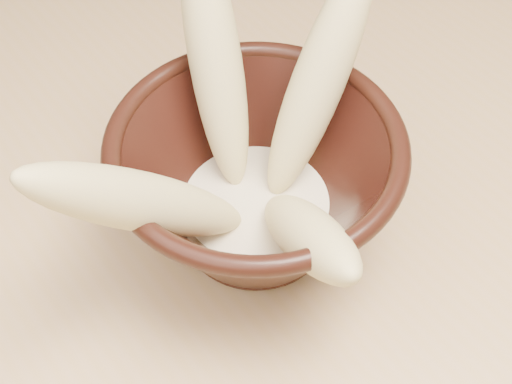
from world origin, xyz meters
TOP-DOWN VIEW (x-y plane):
  - table at (0.00, 0.00)m, footprint 1.20×0.80m
  - bowl at (-0.11, -0.05)m, footprint 0.18×0.18m
  - milk_puddle at (-0.11, -0.05)m, footprint 0.10×0.10m
  - banana_upright at (-0.10, 0.01)m, footprint 0.07×0.12m
  - banana_left at (-0.19, -0.05)m, footprint 0.14×0.05m
  - banana_right at (-0.05, -0.04)m, footprint 0.12×0.07m
  - banana_front at (-0.12, -0.11)m, footprint 0.07×0.13m

SIDE VIEW (x-z plane):
  - table at x=0.00m, z-range 0.30..1.05m
  - milk_puddle at x=-0.11m, z-range 0.78..0.79m
  - bowl at x=-0.11m, z-range 0.76..0.86m
  - banana_front at x=-0.12m, z-range 0.77..0.87m
  - banana_left at x=-0.19m, z-range 0.78..0.91m
  - banana_right at x=-0.05m, z-range 0.78..0.93m
  - banana_upright at x=-0.10m, z-range 0.78..0.94m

